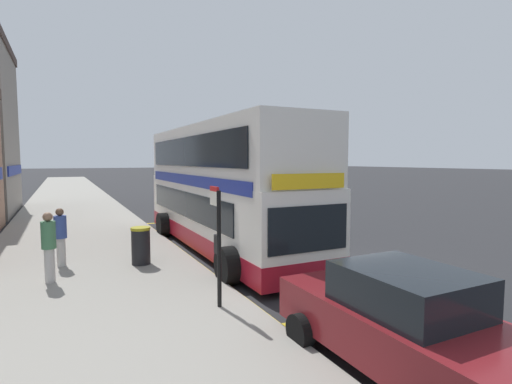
{
  "coord_description": "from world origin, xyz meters",
  "views": [
    {
      "loc": [
        -7.58,
        -9.05,
        3.21
      ],
      "look_at": [
        -0.57,
        5.05,
        1.92
      ],
      "focal_mm": 27.35,
      "sensor_mm": 36.0,
      "label": 1
    }
  ],
  "objects_px": {
    "bus_stop_sign": "(218,235)",
    "parked_car_maroon_across": "(402,322)",
    "parked_car_black_ahead": "(232,195)",
    "pedestrian_waiting_near_sign": "(61,235)",
    "double_decker_bus": "(221,192)",
    "pedestrian_further_back": "(49,244)",
    "litter_bin": "(141,246)"
  },
  "relations": [
    {
      "from": "bus_stop_sign",
      "to": "parked_car_maroon_across",
      "type": "relative_size",
      "value": 0.6
    },
    {
      "from": "parked_car_maroon_across",
      "to": "pedestrian_waiting_near_sign",
      "type": "distance_m",
      "value": 9.52
    },
    {
      "from": "bus_stop_sign",
      "to": "pedestrian_waiting_near_sign",
      "type": "xyz_separation_m",
      "value": [
        -2.97,
        4.88,
        -0.58
      ]
    },
    {
      "from": "pedestrian_waiting_near_sign",
      "to": "litter_bin",
      "type": "relative_size",
      "value": 1.54
    },
    {
      "from": "parked_car_maroon_across",
      "to": "parked_car_black_ahead",
      "type": "relative_size",
      "value": 1.0
    },
    {
      "from": "double_decker_bus",
      "to": "litter_bin",
      "type": "bearing_deg",
      "value": -154.35
    },
    {
      "from": "bus_stop_sign",
      "to": "double_decker_bus",
      "type": "bearing_deg",
      "value": 67.99
    },
    {
      "from": "double_decker_bus",
      "to": "litter_bin",
      "type": "relative_size",
      "value": 10.26
    },
    {
      "from": "pedestrian_further_back",
      "to": "parked_car_maroon_across",
      "type": "bearing_deg",
      "value": -54.59
    },
    {
      "from": "parked_car_black_ahead",
      "to": "pedestrian_waiting_near_sign",
      "type": "distance_m",
      "value": 16.15
    },
    {
      "from": "bus_stop_sign",
      "to": "litter_bin",
      "type": "relative_size",
      "value": 2.28
    },
    {
      "from": "bus_stop_sign",
      "to": "pedestrian_further_back",
      "type": "relative_size",
      "value": 1.41
    },
    {
      "from": "pedestrian_further_back",
      "to": "litter_bin",
      "type": "height_order",
      "value": "pedestrian_further_back"
    },
    {
      "from": "parked_car_black_ahead",
      "to": "pedestrian_waiting_near_sign",
      "type": "height_order",
      "value": "pedestrian_waiting_near_sign"
    },
    {
      "from": "litter_bin",
      "to": "pedestrian_further_back",
      "type": "bearing_deg",
      "value": -162.17
    },
    {
      "from": "parked_car_black_ahead",
      "to": "pedestrian_further_back",
      "type": "relative_size",
      "value": 2.36
    },
    {
      "from": "double_decker_bus",
      "to": "parked_car_black_ahead",
      "type": "height_order",
      "value": "double_decker_bus"
    },
    {
      "from": "bus_stop_sign",
      "to": "pedestrian_waiting_near_sign",
      "type": "height_order",
      "value": "bus_stop_sign"
    },
    {
      "from": "double_decker_bus",
      "to": "bus_stop_sign",
      "type": "distance_m",
      "value": 6.05
    },
    {
      "from": "parked_car_black_ahead",
      "to": "litter_bin",
      "type": "relative_size",
      "value": 3.82
    },
    {
      "from": "parked_car_maroon_across",
      "to": "pedestrian_waiting_near_sign",
      "type": "xyz_separation_m",
      "value": [
        -4.58,
        8.35,
        0.26
      ]
    },
    {
      "from": "bus_stop_sign",
      "to": "litter_bin",
      "type": "height_order",
      "value": "bus_stop_sign"
    },
    {
      "from": "double_decker_bus",
      "to": "parked_car_maroon_across",
      "type": "bearing_deg",
      "value": -94.15
    },
    {
      "from": "bus_stop_sign",
      "to": "parked_car_black_ahead",
      "type": "distance_m",
      "value": 18.73
    },
    {
      "from": "bus_stop_sign",
      "to": "parked_car_black_ahead",
      "type": "bearing_deg",
      "value": 66.19
    },
    {
      "from": "parked_car_maroon_across",
      "to": "litter_bin",
      "type": "bearing_deg",
      "value": 107.37
    },
    {
      "from": "pedestrian_waiting_near_sign",
      "to": "pedestrian_further_back",
      "type": "relative_size",
      "value": 0.95
    },
    {
      "from": "parked_car_maroon_across",
      "to": "litter_bin",
      "type": "distance_m",
      "value": 7.95
    },
    {
      "from": "parked_car_black_ahead",
      "to": "pedestrian_waiting_near_sign",
      "type": "bearing_deg",
      "value": -133.36
    },
    {
      "from": "bus_stop_sign",
      "to": "parked_car_maroon_across",
      "type": "bearing_deg",
      "value": -65.14
    },
    {
      "from": "double_decker_bus",
      "to": "pedestrian_waiting_near_sign",
      "type": "distance_m",
      "value": 5.38
    },
    {
      "from": "pedestrian_further_back",
      "to": "pedestrian_waiting_near_sign",
      "type": "bearing_deg",
      "value": 80.61
    }
  ]
}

